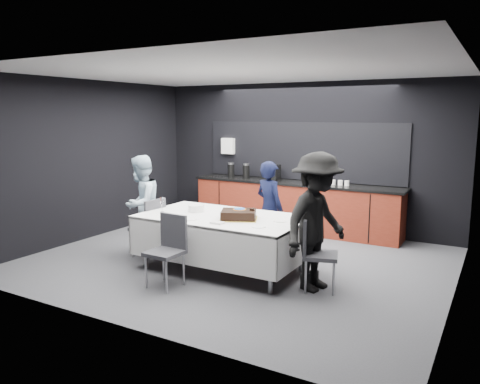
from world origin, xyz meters
name	(u,v)px	position (x,y,z in m)	size (l,w,h in m)	color
ground	(237,261)	(0.00, 0.00, 0.00)	(6.00, 6.00, 0.00)	#434348
room_shell	(237,138)	(0.00, 0.00, 1.86)	(6.04, 5.04, 2.82)	white
kitchenette	(294,202)	(-0.02, 2.22, 0.54)	(4.10, 0.64, 2.05)	#5C1A0E
party_table	(223,225)	(0.00, -0.40, 0.64)	(2.32, 1.32, 0.78)	#99999E
cake_assembly	(239,215)	(0.30, -0.47, 0.84)	(0.63, 0.58, 0.16)	gold
plate_stack	(196,208)	(-0.50, -0.34, 0.83)	(0.24, 0.24, 0.10)	white
loose_plate_near	(190,219)	(-0.28, -0.80, 0.78)	(0.22, 0.22, 0.01)	white
loose_plate_right_a	(280,221)	(0.85, -0.31, 0.78)	(0.18, 0.18, 0.01)	white
loose_plate_right_b	(259,226)	(0.74, -0.73, 0.78)	(0.19, 0.19, 0.01)	white
loose_plate_far	(248,210)	(0.14, 0.10, 0.78)	(0.18, 0.18, 0.01)	white
fork_pile	(217,223)	(0.19, -0.85, 0.79)	(0.17, 0.11, 0.03)	white
champagne_flute	(162,201)	(-0.91, -0.62, 0.94)	(0.06, 0.06, 0.22)	white
chair_left	(151,224)	(-1.25, -0.48, 0.53)	(0.46, 0.46, 0.92)	#323237
chair_right	(314,249)	(1.42, -0.51, 0.53)	(0.53, 0.53, 0.92)	#323237
chair_near	(169,245)	(-0.27, -1.29, 0.53)	(0.44, 0.44, 0.92)	#323237
person_center	(269,208)	(0.27, 0.56, 0.74)	(0.54, 0.36, 1.49)	black
person_left	(141,204)	(-1.60, -0.29, 0.78)	(0.76, 0.59, 1.56)	silver
person_right	(317,222)	(1.43, -0.49, 0.87)	(1.13, 0.65, 1.75)	black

